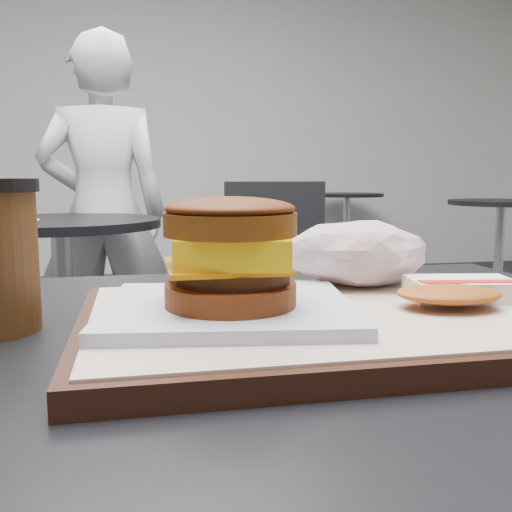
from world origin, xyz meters
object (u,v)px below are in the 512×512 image
object	(u,v)px
neighbor_table	(63,275)
patron	(104,214)
breakfast_sandwich	(231,266)
neighbor_chair	(245,277)
serving_tray	(317,321)
hash_brown	(456,291)
crumpled_wrapper	(357,252)

from	to	relation	value
neighbor_table	patron	size ratio (longest dim) A/B	0.51
breakfast_sandwich	patron	distance (m)	2.09
breakfast_sandwich	neighbor_chair	world-z (taller)	breakfast_sandwich
serving_tray	patron	size ratio (longest dim) A/B	0.26
neighbor_table	neighbor_chair	xyz separation A→B (m)	(0.67, 0.06, -0.04)
neighbor_chair	serving_tray	bearing A→B (deg)	-98.67
hash_brown	crumpled_wrapper	bearing A→B (deg)	116.67
neighbor_chair	patron	xyz separation A→B (m)	(-0.55, 0.35, 0.23)
patron	serving_tray	bearing A→B (deg)	99.34
serving_tray	hash_brown	distance (m)	0.12
serving_tray	breakfast_sandwich	bearing A→B (deg)	-171.62
crumpled_wrapper	breakfast_sandwich	bearing A→B (deg)	-143.19
neighbor_chair	neighbor_table	bearing A→B (deg)	-175.19
breakfast_sandwich	crumpled_wrapper	bearing A→B (deg)	36.81
crumpled_wrapper	neighbor_chair	bearing A→B (deg)	83.31
serving_tray	neighbor_chair	size ratio (longest dim) A/B	0.43
hash_brown	patron	bearing A→B (deg)	101.04
neighbor_chair	patron	bearing A→B (deg)	147.44
hash_brown	neighbor_table	xyz separation A→B (m)	(-0.53, 1.67, -0.25)
serving_tray	hash_brown	bearing A→B (deg)	-0.82
neighbor_table	breakfast_sandwich	bearing A→B (deg)	-78.71
crumpled_wrapper	neighbor_table	distance (m)	1.66
hash_brown	patron	xyz separation A→B (m)	(-0.40, 2.07, -0.06)
breakfast_sandwich	neighbor_table	distance (m)	1.73
hash_brown	neighbor_chair	bearing A→B (deg)	85.35
crumpled_wrapper	neighbor_table	bearing A→B (deg)	107.04
hash_brown	neighbor_table	bearing A→B (deg)	107.65
serving_tray	neighbor_table	xyz separation A→B (m)	(-0.41, 1.67, -0.23)
hash_brown	neighbor_chair	xyz separation A→B (m)	(0.14, 1.73, -0.29)
hash_brown	crumpled_wrapper	size ratio (longest dim) A/B	0.87
breakfast_sandwich	hash_brown	world-z (taller)	breakfast_sandwich
breakfast_sandwich	hash_brown	xyz separation A→B (m)	(0.20, 0.01, -0.03)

